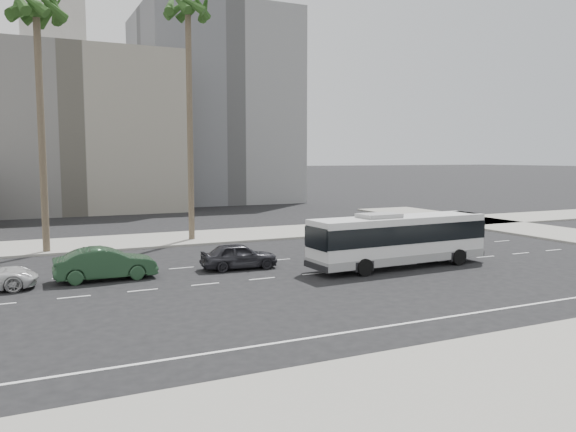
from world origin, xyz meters
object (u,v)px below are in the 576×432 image
city_bus (399,238)px  car_b (106,264)px  palm_mid (36,15)px  car_a (239,256)px  palm_near (188,13)px

city_bus → car_b: 15.81m
car_b → palm_mid: size_ratio=0.30×
city_bus → palm_mid: palm_mid is taller
car_a → car_b: car_b is taller
city_bus → car_a: 9.00m
car_b → palm_mid: bearing=14.2°
palm_near → palm_mid: palm_near is taller
city_bus → car_b: (-15.39, 3.53, -0.81)m
car_b → palm_mid: (-2.39, 9.79, 14.11)m
car_b → car_a: bearing=-90.9°
city_bus → palm_near: (-7.82, 14.73, 14.76)m
car_a → car_b: (-7.09, 0.17, 0.10)m
city_bus → car_b: size_ratio=2.19×
palm_near → palm_mid: (-9.96, -1.41, -1.46)m
city_bus → car_b: city_bus is taller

